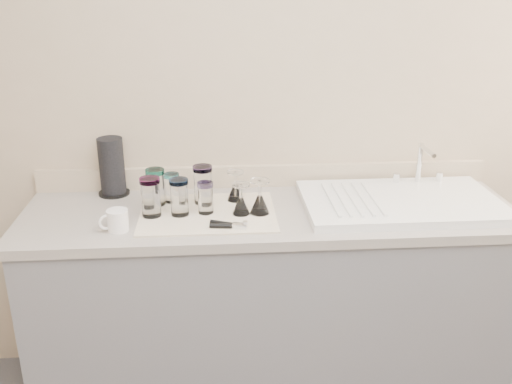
{
  "coord_description": "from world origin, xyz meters",
  "views": [
    {
      "loc": [
        -0.23,
        -0.98,
        1.82
      ],
      "look_at": [
        -0.07,
        1.15,
        1.0
      ],
      "focal_mm": 40.0,
      "sensor_mm": 36.0,
      "label": 1
    }
  ],
  "objects": [
    {
      "name": "can_opener",
      "position": [
        -0.18,
        1.02,
        0.92
      ],
      "size": [
        0.15,
        0.08,
        0.02
      ],
      "color": "silver",
      "rests_on": "dish_towel"
    },
    {
      "name": "tumbler_lavender",
      "position": [
        -0.27,
        1.17,
        0.97
      ],
      "size": [
        0.07,
        0.07,
        0.13
      ],
      "color": "white",
      "rests_on": "dish_towel"
    },
    {
      "name": "tumbler_purple",
      "position": [
        -0.28,
        1.28,
        0.99
      ],
      "size": [
        0.08,
        0.08,
        0.16
      ],
      "color": "white",
      "rests_on": "dish_towel"
    },
    {
      "name": "tumbler_cyan",
      "position": [
        -0.41,
        1.3,
        0.97
      ],
      "size": [
        0.06,
        0.06,
        0.13
      ],
      "color": "white",
      "rests_on": "dish_towel"
    },
    {
      "name": "sink_unit",
      "position": [
        0.55,
        1.2,
        0.92
      ],
      "size": [
        0.82,
        0.5,
        0.22
      ],
      "color": "white",
      "rests_on": "counter_unit"
    },
    {
      "name": "goblet_front_left",
      "position": [
        -0.13,
        1.15,
        0.95
      ],
      "size": [
        0.07,
        0.07,
        0.13
      ],
      "color": "white",
      "rests_on": "dish_towel"
    },
    {
      "name": "tumbler_magenta",
      "position": [
        -0.49,
        1.16,
        0.99
      ],
      "size": [
        0.08,
        0.08,
        0.16
      ],
      "color": "white",
      "rests_on": "dish_towel"
    },
    {
      "name": "goblet_front_right",
      "position": [
        -0.05,
        1.15,
        0.96
      ],
      "size": [
        0.08,
        0.08,
        0.14
      ],
      "color": "white",
      "rests_on": "dish_towel"
    },
    {
      "name": "paper_towel_roll",
      "position": [
        -0.68,
        1.43,
        1.03
      ],
      "size": [
        0.14,
        0.14,
        0.26
      ],
      "color": "black",
      "rests_on": "counter_unit"
    },
    {
      "name": "goblet_back_left",
      "position": [
        -0.14,
        1.3,
        0.95
      ],
      "size": [
        0.07,
        0.07,
        0.13
      ],
      "color": "white",
      "rests_on": "dish_towel"
    },
    {
      "name": "tumbler_blue",
      "position": [
        -0.37,
        1.16,
        0.98
      ],
      "size": [
        0.08,
        0.08,
        0.15
      ],
      "color": "white",
      "rests_on": "dish_towel"
    },
    {
      "name": "counter_unit",
      "position": [
        0.0,
        1.2,
        0.45
      ],
      "size": [
        2.06,
        0.62,
        0.9
      ],
      "color": "slate",
      "rests_on": "ground"
    },
    {
      "name": "tumbler_teal",
      "position": [
        -0.48,
        1.28,
        0.99
      ],
      "size": [
        0.08,
        0.08,
        0.16
      ],
      "color": "white",
      "rests_on": "dish_towel"
    },
    {
      "name": "white_mug",
      "position": [
        -0.61,
        1.04,
        0.94
      ],
      "size": [
        0.12,
        0.1,
        0.08
      ],
      "color": "white",
      "rests_on": "counter_unit"
    },
    {
      "name": "room_envelope",
      "position": [
        0.0,
        0.0,
        1.56
      ],
      "size": [
        3.54,
        3.5,
        2.52
      ],
      "color": "#4B4B50",
      "rests_on": "ground"
    },
    {
      "name": "dish_towel",
      "position": [
        -0.26,
        1.17,
        0.9
      ],
      "size": [
        0.55,
        0.42,
        0.01
      ],
      "primitive_type": "cube",
      "color": "white",
      "rests_on": "counter_unit"
    }
  ]
}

